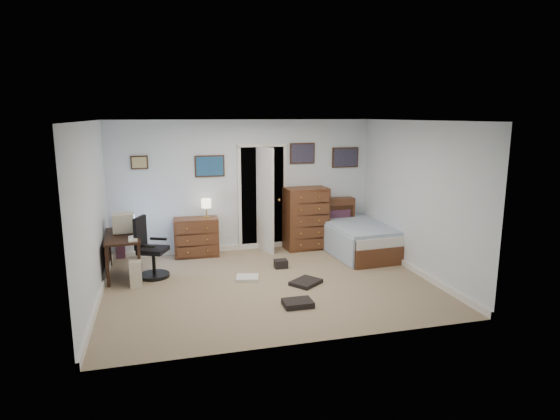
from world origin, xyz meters
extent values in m
cube|color=tan|center=(0.00, 0.00, -0.01)|extent=(5.00, 4.00, 0.02)
cube|color=black|center=(-2.20, 1.04, 0.65)|extent=(0.61, 1.19, 0.04)
cube|color=black|center=(-2.40, 0.48, 0.32)|extent=(0.05, 0.05, 0.64)
cube|color=black|center=(-1.93, 0.51, 0.32)|extent=(0.05, 0.05, 0.64)
cube|color=black|center=(-2.47, 1.57, 0.32)|extent=(0.05, 0.05, 0.64)
cube|color=black|center=(-2.00, 1.60, 0.32)|extent=(0.05, 0.05, 0.64)
cube|color=black|center=(-2.45, 1.02, 0.36)|extent=(0.09, 1.07, 0.45)
cube|color=beige|center=(-2.18, 1.19, 0.84)|extent=(0.36, 0.34, 0.30)
cube|color=#8CB2F2|center=(-2.01, 1.20, 0.84)|extent=(0.02, 0.25, 0.20)
cube|color=beige|center=(-2.18, 1.19, 0.68)|extent=(0.24, 0.24, 0.02)
cube|color=beige|center=(-2.02, 0.69, 0.68)|extent=(0.16, 0.37, 0.02)
cube|color=beige|center=(-2.00, 0.49, 0.20)|extent=(0.20, 0.39, 0.40)
cube|color=black|center=(-1.91, 0.49, 0.20)|extent=(0.02, 0.27, 0.31)
cylinder|color=black|center=(-1.72, 0.77, 0.03)|extent=(0.63, 0.63, 0.06)
cylinder|color=black|center=(-1.72, 0.77, 0.23)|extent=(0.07, 0.07, 0.37)
cube|color=black|center=(-1.72, 0.77, 0.45)|extent=(0.54, 0.54, 0.07)
cube|color=black|center=(-1.91, 0.85, 0.74)|extent=(0.20, 0.36, 0.51)
cube|color=black|center=(-1.81, 0.56, 0.58)|extent=(0.27, 0.15, 0.04)
cube|color=black|center=(-1.63, 0.97, 0.58)|extent=(0.27, 0.15, 0.04)
cube|color=maroon|center=(-2.32, 2.01, 0.40)|extent=(0.17, 0.17, 0.81)
cube|color=brown|center=(-0.96, 1.77, 0.36)|extent=(0.83, 0.44, 0.72)
cylinder|color=gold|center=(-0.76, 1.77, 0.73)|extent=(0.11, 0.11, 0.02)
cylinder|color=gold|center=(-0.76, 1.77, 0.84)|extent=(0.02, 0.02, 0.22)
cylinder|color=beige|center=(-0.76, 1.77, 0.99)|extent=(0.19, 0.19, 0.16)
cube|color=black|center=(0.35, 2.30, 1.00)|extent=(0.90, 0.60, 2.00)
cube|color=white|center=(-0.10, 1.97, 1.00)|extent=(0.06, 0.05, 2.00)
cube|color=white|center=(0.80, 1.97, 1.00)|extent=(0.06, 0.05, 2.00)
cube|color=white|center=(0.35, 1.97, 2.02)|extent=(0.96, 0.05, 0.06)
cube|color=white|center=(0.31, 1.86, 1.00)|extent=(0.31, 0.77, 2.00)
sphere|color=gold|center=(0.62, 1.71, 1.00)|extent=(0.06, 0.06, 0.06)
cube|color=brown|center=(1.16, 1.75, 0.60)|extent=(0.85, 0.54, 1.21)
cube|color=brown|center=(1.67, 1.88, 0.48)|extent=(1.07, 0.30, 0.95)
cube|color=black|center=(1.67, 1.80, 0.66)|extent=(0.98, 0.13, 0.32)
cube|color=maroon|center=(1.67, 1.80, 0.62)|extent=(0.85, 0.15, 0.23)
cube|color=brown|center=(2.00, 1.22, 0.17)|extent=(1.07, 1.97, 0.34)
cube|color=white|center=(2.00, 1.22, 0.42)|extent=(1.03, 1.93, 0.17)
cube|color=#6186B4|center=(2.01, 1.13, 0.53)|extent=(1.11, 1.69, 0.10)
cube|color=#6186B4|center=(1.50, 1.10, 0.27)|extent=(0.13, 1.63, 0.52)
cube|color=#6693A4|center=(1.96, 1.94, 0.57)|extent=(0.55, 0.39, 0.12)
cube|color=#331E11|center=(-1.90, 1.98, 1.75)|extent=(0.30, 0.03, 0.24)
cube|color=#9E8056|center=(-1.90, 1.96, 1.75)|extent=(0.25, 0.01, 0.19)
cube|color=#331E11|center=(-0.65, 1.98, 1.65)|extent=(0.55, 0.03, 0.40)
cube|color=#0B3A52|center=(-0.65, 1.96, 1.65)|extent=(0.50, 0.01, 0.35)
cube|color=#331E11|center=(1.15, 1.98, 1.85)|extent=(0.50, 0.03, 0.40)
cube|color=black|center=(1.15, 1.96, 1.85)|extent=(0.45, 0.01, 0.35)
cube|color=#331E11|center=(2.05, 1.98, 1.75)|extent=(0.55, 0.03, 0.40)
cube|color=black|center=(2.05, 1.96, 1.75)|extent=(0.50, 0.01, 0.35)
cube|color=silver|center=(-0.29, 0.27, 0.03)|extent=(0.41, 0.37, 0.05)
cube|color=black|center=(0.19, -0.95, 0.04)|extent=(0.40, 0.30, 0.08)
cube|color=black|center=(0.55, -0.17, 0.03)|extent=(0.57, 0.55, 0.06)
cube|color=black|center=(0.38, 0.70, 0.07)|extent=(0.22, 0.18, 0.14)
camera|label=1|loc=(-1.59, -6.74, 2.58)|focal=30.00mm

